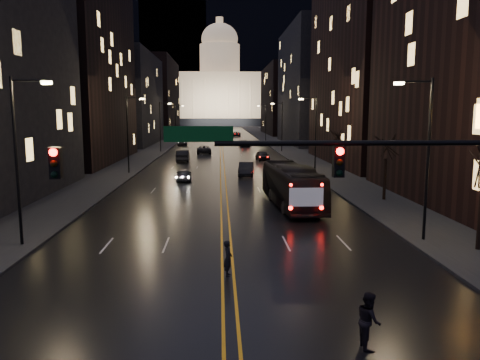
{
  "coord_description": "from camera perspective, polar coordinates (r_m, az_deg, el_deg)",
  "views": [
    {
      "loc": [
        -0.33,
        -14.87,
        7.18
      ],
      "look_at": [
        0.9,
        13.55,
        3.05
      ],
      "focal_mm": 35.0,
      "sensor_mm": 36.0,
      "label": 1
    }
  ],
  "objects": [
    {
      "name": "center_line",
      "position": [
        145.05,
        -2.37,
        5.43
      ],
      "size": [
        0.62,
        320.0,
        0.01
      ],
      "primitive_type": "cube",
      "color": "orange",
      "rests_on": "road"
    },
    {
      "name": "streetlamp_left_dist",
      "position": [
        115.37,
        -7.77,
        7.15
      ],
      "size": [
        2.13,
        0.25,
        9.0
      ],
      "color": "black",
      "rests_on": "ground"
    },
    {
      "name": "building_left_dist",
      "position": [
        156.32,
        -10.24,
        9.9
      ],
      "size": [
        12.0,
        40.0,
        24.0
      ],
      "primitive_type": "cube",
      "color": "black",
      "rests_on": "ground"
    },
    {
      "name": "oncoming_car_b",
      "position": [
        69.24,
        -6.98,
        2.95
      ],
      "size": [
        1.93,
        5.17,
        1.69
      ],
      "primitive_type": "imported",
      "rotation": [
        0.0,
        0.0,
        3.17
      ],
      "color": "black",
      "rests_on": "ground"
    },
    {
      "name": "streetlamp_right_far",
      "position": [
        85.62,
        5.02,
        6.83
      ],
      "size": [
        2.13,
        0.25,
        9.0
      ],
      "color": "black",
      "rests_on": "ground"
    },
    {
      "name": "tree_right_mid",
      "position": [
        39.3,
        17.39,
        4.01
      ],
      "size": [
        2.4,
        2.4,
        6.65
      ],
      "color": "black",
      "rests_on": "ground"
    },
    {
      "name": "oncoming_car_d",
      "position": [
        102.96,
        -7.06,
        4.63
      ],
      "size": [
        2.72,
        5.5,
        1.54
      ],
      "primitive_type": "imported",
      "rotation": [
        0.0,
        0.0,
        3.25
      ],
      "color": "black",
      "rests_on": "ground"
    },
    {
      "name": "streetlamp_left_mid",
      "position": [
        55.9,
        -13.37,
        5.89
      ],
      "size": [
        2.13,
        0.25,
        9.0
      ],
      "color": "black",
      "rests_on": "ground"
    },
    {
      "name": "bus",
      "position": [
        36.09,
        6.34,
        -0.7
      ],
      "size": [
        3.47,
        11.61,
        3.19
      ],
      "primitive_type": "imported",
      "rotation": [
        0.0,
        0.0,
        0.07
      ],
      "color": "black",
      "rests_on": "ground"
    },
    {
      "name": "building_right_dist",
      "position": [
        156.38,
        5.42,
        9.63
      ],
      "size": [
        12.0,
        40.0,
        22.0
      ],
      "primitive_type": "cube",
      "color": "black",
      "rests_on": "ground"
    },
    {
      "name": "streetlamp_right_mid",
      "position": [
        56.03,
        9.03,
        6.01
      ],
      "size": [
        2.13,
        0.25,
        9.0
      ],
      "color": "black",
      "rests_on": "ground"
    },
    {
      "name": "building_left_far",
      "position": [
        108.89,
        -13.62,
        9.52
      ],
      "size": [
        12.0,
        34.0,
        20.0
      ],
      "primitive_type": "cube",
      "color": "black",
      "rests_on": "ground"
    },
    {
      "name": "mountain_ridge",
      "position": [
        401.11,
        3.45,
        16.54
      ],
      "size": [
        520.0,
        60.0,
        130.0
      ],
      "primitive_type": "cube",
      "color": "black",
      "rests_on": "ground"
    },
    {
      "name": "pedestrian_b",
      "position": [
        15.43,
        15.42,
        -16.12
      ],
      "size": [
        0.49,
        0.87,
        1.78
      ],
      "primitive_type": "imported",
      "rotation": [
        0.0,
        0.0,
        1.55
      ],
      "color": "black",
      "rests_on": "ground"
    },
    {
      "name": "receding_car_a",
      "position": [
        53.2,
        0.76,
        1.35
      ],
      "size": [
        2.1,
        4.88,
        1.56
      ],
      "primitive_type": "imported",
      "rotation": [
        0.0,
        0.0,
        -0.09
      ],
      "color": "black",
      "rests_on": "ground"
    },
    {
      "name": "pedestrian_a",
      "position": [
        20.87,
        -1.47,
        -9.53
      ],
      "size": [
        0.43,
        0.62,
        1.61
      ],
      "primitive_type": "imported",
      "rotation": [
        0.0,
        0.0,
        1.5
      ],
      "color": "black",
      "rests_on": "ground"
    },
    {
      "name": "receding_car_b",
      "position": [
        70.15,
        2.77,
        2.98
      ],
      "size": [
        2.1,
        4.42,
        1.46
      ],
      "primitive_type": "imported",
      "rotation": [
        0.0,
        0.0,
        0.09
      ],
      "color": "black",
      "rests_on": "ground"
    },
    {
      "name": "receding_car_c",
      "position": [
        97.91,
        0.57,
        4.45
      ],
      "size": [
        2.38,
        4.85,
        1.36
      ],
      "primitive_type": "imported",
      "rotation": [
        0.0,
        0.0,
        0.11
      ],
      "color": "black",
      "rests_on": "ground"
    },
    {
      "name": "oncoming_car_a",
      "position": [
        49.53,
        -6.87,
        0.64
      ],
      "size": [
        1.81,
        3.98,
        1.32
      ],
      "primitive_type": "imported",
      "rotation": [
        0.0,
        0.0,
        3.21
      ],
      "color": "black",
      "rests_on": "ground"
    },
    {
      "name": "oncoming_car_c",
      "position": [
        81.96,
        -4.42,
        3.72
      ],
      "size": [
        2.74,
        5.36,
        1.45
      ],
      "primitive_type": "imported",
      "rotation": [
        0.0,
        0.0,
        3.21
      ],
      "color": "black",
      "rests_on": "ground"
    },
    {
      "name": "ground",
      "position": [
        16.52,
        -1.14,
        -17.52
      ],
      "size": [
        900.0,
        900.0,
        0.0
      ],
      "primitive_type": "plane",
      "color": "black",
      "rests_on": "ground"
    },
    {
      "name": "tree_right_far",
      "position": [
        54.59,
        11.7,
        5.3
      ],
      "size": [
        2.4,
        2.4,
        6.65
      ],
      "color": "black",
      "rests_on": "ground"
    },
    {
      "name": "streetlamp_right_near",
      "position": [
        27.33,
        21.62,
        3.28
      ],
      "size": [
        2.13,
        0.25,
        9.0
      ],
      "color": "black",
      "rests_on": "ground"
    },
    {
      "name": "traffic_signal",
      "position": [
        16.26,
        20.11,
        0.4
      ],
      "size": [
        17.29,
        0.45,
        7.0
      ],
      "color": "black",
      "rests_on": "ground"
    },
    {
      "name": "building_right_mid",
      "position": [
        109.13,
        8.96,
        11.22
      ],
      "size": [
        12.0,
        34.0,
        26.0
      ],
      "primitive_type": "cube",
      "color": "black",
      "rests_on": "ground"
    },
    {
      "name": "building_right_tall",
      "position": [
        69.3,
        16.27,
        17.76
      ],
      "size": [
        12.0,
        30.0,
        38.0
      ],
      "primitive_type": "cube",
      "color": "black",
      "rests_on": "ground"
    },
    {
      "name": "capitol",
      "position": [
        265.06,
        -2.46,
        10.41
      ],
      "size": [
        90.0,
        50.0,
        58.5
      ],
      "color": "black",
      "rests_on": "ground"
    },
    {
      "name": "sidewalk_right",
      "position": [
        145.75,
        3.17,
        5.46
      ],
      "size": [
        8.0,
        320.0,
        0.16
      ],
      "primitive_type": "cube",
      "color": "black",
      "rests_on": "ground"
    },
    {
      "name": "streetlamp_left_far",
      "position": [
        85.54,
        -9.6,
        6.74
      ],
      "size": [
        2.13,
        0.25,
        9.0
      ],
      "color": "black",
      "rests_on": "ground"
    },
    {
      "name": "road",
      "position": [
        145.05,
        -2.37,
        5.42
      ],
      "size": [
        20.0,
        320.0,
        0.02
      ],
      "primitive_type": "cube",
      "color": "black",
      "rests_on": "ground"
    },
    {
      "name": "streetlamp_left_near",
      "position": [
        27.07,
        -25.3,
        3.02
      ],
      "size": [
        2.13,
        0.25,
        9.0
      ],
      "color": "black",
      "rests_on": "ground"
    },
    {
      "name": "streetlamp_right_dist",
      "position": [
        115.43,
        3.07,
        7.21
      ],
      "size": [
        2.13,
        0.25,
        9.0
      ],
      "color": "black",
      "rests_on": "ground"
    },
    {
      "name": "sidewalk_left",
      "position": [
        145.69,
        -7.91,
        5.39
      ],
      "size": [
        8.0,
        320.0,
        0.16
      ],
      "primitive_type": "cube",
      "color": "black",
      "rests_on": "ground"
    },
    {
      "name": "receding_car_d",
      "position": [
        141.25,
        -0.42,
        5.64
      ],
      "size": [
        2.63,
        5.27,
        1.43
      ],
      "primitive_type": "imported",
      "rotation": [
        0.0,
        0.0,
        -0.05
      ],
      "color": "black",
      "rests_on": "ground"
    },
    {
      "name": "building_left_mid",
      "position": [
        72.23,
        -19.65,
        13.21
      ],
      "size": [
        12.0,
        30.0,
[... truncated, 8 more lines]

